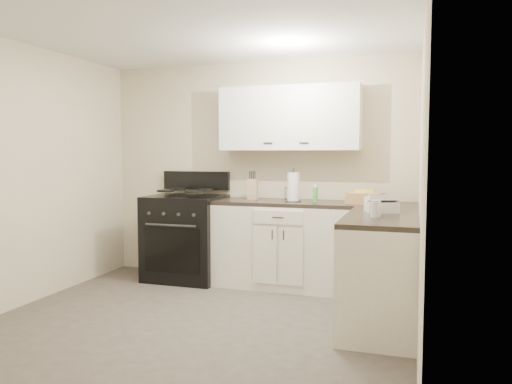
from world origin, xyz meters
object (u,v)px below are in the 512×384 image
(wicker_basket, at_px, (365,198))
(countertop_grill, at_px, (381,207))
(knife_block, at_px, (252,189))
(paper_towel, at_px, (293,187))
(stove, at_px, (186,239))

(wicker_basket, xyz_separation_m, countertop_grill, (0.21, -0.70, -0.01))
(knife_block, height_order, paper_towel, paper_towel)
(knife_block, distance_m, paper_towel, 0.51)
(stove, xyz_separation_m, paper_towel, (1.27, -0.01, 0.64))
(stove, distance_m, knife_block, 0.98)
(wicker_basket, distance_m, countertop_grill, 0.74)
(paper_towel, bearing_deg, stove, 179.52)
(knife_block, relative_size, countertop_grill, 0.89)
(stove, height_order, wicker_basket, wicker_basket)
(stove, bearing_deg, wicker_basket, -0.27)
(stove, relative_size, knife_block, 4.44)
(paper_towel, xyz_separation_m, countertop_grill, (0.96, -0.70, -0.11))
(countertop_grill, bearing_deg, paper_towel, 126.62)
(paper_towel, relative_size, wicker_basket, 0.90)
(knife_block, bearing_deg, stove, -175.61)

